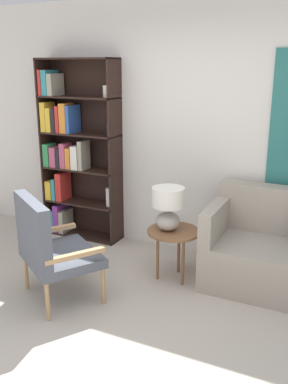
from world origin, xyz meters
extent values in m
plane|color=#B2A899|center=(0.00, 0.00, 0.00)|extent=(14.00, 14.00, 0.00)
cube|color=silver|center=(0.00, 2.03, 1.35)|extent=(6.40, 0.06, 2.70)
cube|color=black|center=(-1.65, 1.85, 1.05)|extent=(0.02, 0.30, 2.09)
cube|color=black|center=(-0.71, 1.85, 1.05)|extent=(0.02, 0.30, 2.09)
cube|color=black|center=(-1.18, 1.85, 2.08)|extent=(0.96, 0.30, 0.02)
cube|color=black|center=(-1.18, 1.85, 0.01)|extent=(0.96, 0.30, 0.02)
cube|color=black|center=(-1.18, 2.00, 1.05)|extent=(0.96, 0.01, 2.09)
cube|color=black|center=(-1.18, 1.85, 0.42)|extent=(0.96, 0.30, 0.02)
cube|color=orange|center=(-1.61, 1.83, 0.14)|extent=(0.04, 0.24, 0.25)
cube|color=teal|center=(-1.56, 1.80, 0.15)|extent=(0.04, 0.18, 0.27)
cube|color=#7A338C|center=(-1.50, 1.83, 0.19)|extent=(0.07, 0.24, 0.34)
cube|color=gray|center=(-1.43, 1.83, 0.16)|extent=(0.06, 0.23, 0.28)
cube|color=black|center=(-1.18, 1.85, 0.84)|extent=(0.96, 0.30, 0.02)
cube|color=gold|center=(-1.59, 1.80, 0.55)|extent=(0.08, 0.18, 0.23)
cube|color=teal|center=(-1.51, 1.80, 0.56)|extent=(0.05, 0.18, 0.26)
cube|color=red|center=(-1.44, 1.82, 0.60)|extent=(0.08, 0.22, 0.34)
cylinder|color=white|center=(-0.80, 1.85, 0.54)|extent=(0.10, 0.10, 0.22)
cube|color=black|center=(-1.18, 1.85, 1.25)|extent=(0.96, 0.30, 0.02)
cube|color=#338C4C|center=(-1.59, 1.80, 0.98)|extent=(0.08, 0.17, 0.27)
cube|color=#B24C6B|center=(-1.49, 1.82, 0.97)|extent=(0.08, 0.21, 0.24)
cube|color=black|center=(-1.42, 1.81, 0.96)|extent=(0.05, 0.20, 0.23)
cube|color=#B24C6B|center=(-1.35, 1.80, 0.99)|extent=(0.07, 0.18, 0.29)
cube|color=orange|center=(-1.28, 1.80, 0.97)|extent=(0.06, 0.17, 0.25)
cube|color=silver|center=(-1.19, 1.82, 0.99)|extent=(0.09, 0.23, 0.27)
cube|color=gray|center=(-1.11, 1.80, 1.02)|extent=(0.05, 0.19, 0.34)
cube|color=black|center=(-1.18, 1.85, 1.67)|extent=(0.96, 0.30, 0.02)
cube|color=gold|center=(-1.60, 1.82, 1.43)|extent=(0.07, 0.22, 0.34)
cube|color=gold|center=(-1.52, 1.80, 1.40)|extent=(0.07, 0.18, 0.28)
cube|color=black|center=(-1.46, 1.81, 1.40)|extent=(0.05, 0.20, 0.28)
cube|color=red|center=(-1.40, 1.84, 1.42)|extent=(0.04, 0.25, 0.31)
cube|color=orange|center=(-1.32, 1.81, 1.43)|extent=(0.09, 0.20, 0.34)
cube|color=#2D56A8|center=(-1.25, 1.83, 1.42)|extent=(0.04, 0.25, 0.31)
cylinder|color=#334C6B|center=(-0.78, 1.85, 1.33)|extent=(0.07, 0.07, 0.13)
cube|color=red|center=(-1.61, 1.79, 1.82)|extent=(0.04, 0.17, 0.29)
cube|color=teal|center=(-1.55, 1.84, 1.82)|extent=(0.07, 0.25, 0.28)
cube|color=gray|center=(-1.47, 1.83, 1.80)|extent=(0.06, 0.25, 0.24)
cylinder|color=beige|center=(-0.80, 1.85, 1.74)|extent=(0.11, 0.11, 0.13)
cylinder|color=tan|center=(-0.15, 0.59, 0.17)|extent=(0.04, 0.04, 0.35)
cylinder|color=tan|center=(-0.66, 0.92, 0.17)|extent=(0.04, 0.04, 0.35)
cylinder|color=tan|center=(-0.43, 0.17, 0.17)|extent=(0.04, 0.04, 0.35)
cylinder|color=tan|center=(-0.93, 0.50, 0.17)|extent=(0.04, 0.04, 0.35)
cube|color=#4C515B|center=(-0.54, 0.55, 0.39)|extent=(0.89, 0.86, 0.08)
cube|color=#4C515B|center=(-0.67, 0.35, 0.69)|extent=(0.63, 0.46, 0.53)
cube|color=tan|center=(-0.27, 0.37, 0.53)|extent=(0.33, 0.46, 0.04)
cube|color=tan|center=(-0.81, 0.72, 0.53)|extent=(0.33, 0.46, 0.04)
cube|color=#9E9384|center=(0.57, 1.54, 0.59)|extent=(0.12, 0.83, 0.32)
cylinder|color=brown|center=(0.23, 1.28, 0.49)|extent=(0.50, 0.50, 0.03)
cylinder|color=brown|center=(0.23, 1.43, 0.24)|extent=(0.03, 0.03, 0.48)
cylinder|color=brown|center=(0.09, 1.21, 0.24)|extent=(0.03, 0.03, 0.48)
cylinder|color=brown|center=(0.36, 1.21, 0.24)|extent=(0.03, 0.03, 0.48)
ellipsoid|color=#A59E93|center=(0.17, 1.27, 0.60)|extent=(0.23, 0.23, 0.18)
cylinder|color=tan|center=(0.17, 1.27, 0.72)|extent=(0.02, 0.02, 0.06)
cylinder|color=white|center=(0.17, 1.27, 0.84)|extent=(0.31, 0.31, 0.18)
camera|label=1|loc=(1.61, -2.26, 2.02)|focal=40.00mm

